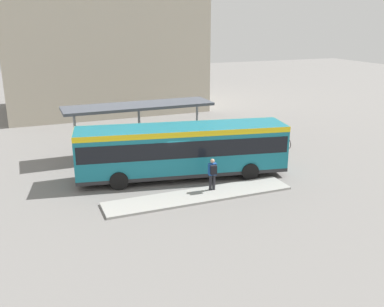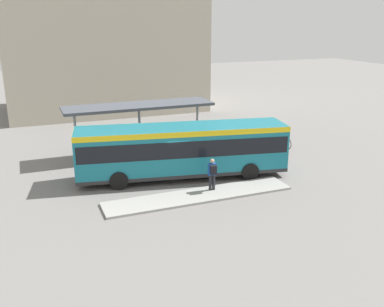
{
  "view_description": "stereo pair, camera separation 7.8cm",
  "coord_description": "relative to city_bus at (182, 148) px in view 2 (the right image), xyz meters",
  "views": [
    {
      "loc": [
        -8.03,
        -21.43,
        8.61
      ],
      "look_at": [
        0.58,
        0.0,
        1.34
      ],
      "focal_mm": 40.0,
      "sensor_mm": 36.0,
      "label": 1
    },
    {
      "loc": [
        -7.96,
        -21.46,
        8.61
      ],
      "look_at": [
        0.58,
        0.0,
        1.34
      ],
      "focal_mm": 40.0,
      "sensor_mm": 36.0,
      "label": 2
    }
  ],
  "objects": [
    {
      "name": "potted_planter_near_shelter",
      "position": [
        0.08,
        3.02,
        -1.09
      ],
      "size": [
        0.77,
        0.77,
        1.26
      ],
      "color": "slate",
      "rests_on": "ground_plane"
    },
    {
      "name": "station_shelter",
      "position": [
        -1.07,
        5.21,
        1.42
      ],
      "size": [
        9.68,
        2.54,
        3.34
      ],
      "color": "#4C515B",
      "rests_on": "ground_plane"
    },
    {
      "name": "city_bus",
      "position": [
        0.0,
        0.0,
        0.0
      ],
      "size": [
        11.93,
        4.58,
        2.97
      ],
      "rotation": [
        0.0,
        0.0,
        -0.18
      ],
      "color": "#197284",
      "rests_on": "ground_plane"
    },
    {
      "name": "bicycle_white",
      "position": [
        9.12,
        4.66,
        -1.4
      ],
      "size": [
        0.48,
        1.59,
        0.69
      ],
      "rotation": [
        0.0,
        0.0,
        -1.51
      ],
      "color": "black",
      "rests_on": "ground_plane"
    },
    {
      "name": "station_building",
      "position": [
        -0.21,
        21.92,
        7.12
      ],
      "size": [
        18.2,
        11.73,
        17.74
      ],
      "color": "#BCB29E",
      "rests_on": "ground_plane"
    },
    {
      "name": "curb_island",
      "position": [
        -0.22,
        -2.99,
        -1.69
      ],
      "size": [
        9.79,
        1.8,
        0.12
      ],
      "color": "#9E9E99",
      "rests_on": "ground_plane"
    },
    {
      "name": "pedestrian_waiting",
      "position": [
        0.64,
        -2.67,
        -0.66
      ],
      "size": [
        0.43,
        0.46,
        1.69
      ],
      "rotation": [
        0.0,
        0.0,
        1.47
      ],
      "color": "#232328",
      "rests_on": "curb_island"
    },
    {
      "name": "ground_plane",
      "position": [
        -0.01,
        0.0,
        -1.75
      ],
      "size": [
        120.0,
        120.0,
        0.0
      ],
      "primitive_type": "plane",
      "color": "slate"
    },
    {
      "name": "bicycle_orange",
      "position": [
        8.76,
        3.0,
        -1.38
      ],
      "size": [
        0.48,
        1.69,
        0.73
      ],
      "rotation": [
        0.0,
        0.0,
        1.57
      ],
      "color": "black",
      "rests_on": "ground_plane"
    },
    {
      "name": "bicycle_green",
      "position": [
        8.83,
        3.83,
        -1.4
      ],
      "size": [
        0.48,
        1.62,
        0.7
      ],
      "rotation": [
        0.0,
        0.0,
        -1.49
      ],
      "color": "black",
      "rests_on": "ground_plane"
    }
  ]
}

